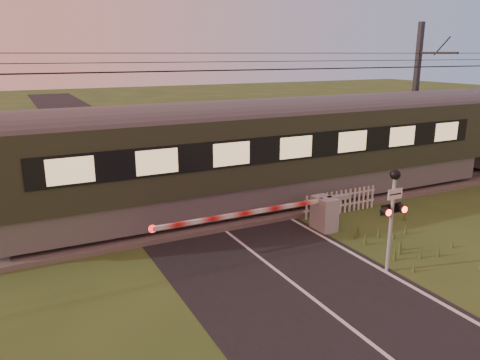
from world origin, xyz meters
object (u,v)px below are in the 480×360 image
boom_gate (316,213)px  crossing_signal (393,202)px  train (466,131)px  picket_fence (341,202)px  catenary_mast (416,96)px

boom_gate → crossing_signal: crossing_signal is taller
train → picket_fence: train is taller
crossing_signal → picket_fence: (2.01, 4.66, -1.61)m
boom_gate → catenary_mast: bearing=27.9°
boom_gate → crossing_signal: 3.79m
crossing_signal → picket_fence: crossing_signal is taller
boom_gate → picket_fence: size_ratio=2.16×
boom_gate → catenary_mast: (9.96, 5.27, 3.28)m
crossing_signal → catenary_mast: catenary_mast is taller
boom_gate → crossing_signal: bearing=-90.3°
train → boom_gate: size_ratio=5.88×
picket_fence → train: bearing=11.5°
train → catenary_mast: 3.07m
train → boom_gate: (-11.28, -3.04, -1.65)m
train → crossing_signal: train is taller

